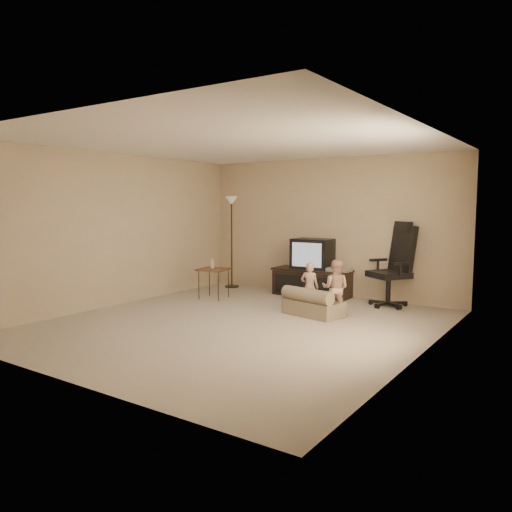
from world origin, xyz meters
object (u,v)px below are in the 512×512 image
at_px(floor_lamp, 232,221).
at_px(toddler_right, 335,288).
at_px(toddler_left, 310,287).
at_px(side_table, 213,270).
at_px(tv_stand, 313,272).
at_px(child_sofa, 312,304).
at_px(office_chair, 393,276).

height_order(floor_lamp, toddler_right, floor_lamp).
bearing_deg(toddler_left, side_table, -14.73).
height_order(tv_stand, side_table, tv_stand).
xyz_separation_m(toddler_left, toddler_right, (0.45, -0.03, 0.04)).
distance_m(floor_lamp, child_sofa, 3.14).
relative_size(tv_stand, floor_lamp, 0.81).
relative_size(toddler_left, toddler_right, 0.92).
bearing_deg(office_chair, child_sofa, -84.78).
relative_size(side_table, child_sofa, 0.75).
bearing_deg(office_chair, tv_stand, -148.39).
xyz_separation_m(side_table, toddler_left, (1.95, -0.06, -0.13)).
relative_size(tv_stand, child_sofa, 1.54).
bearing_deg(toddler_left, child_sofa, 113.53).
xyz_separation_m(tv_stand, child_sofa, (0.75, -1.45, -0.26)).
relative_size(office_chair, toddler_right, 1.64).
bearing_deg(child_sofa, tv_stand, 129.56).
distance_m(child_sofa, toddler_right, 0.43).
distance_m(tv_stand, toddler_right, 1.66).
height_order(side_table, child_sofa, side_table).
relative_size(office_chair, child_sofa, 1.45).
bearing_deg(child_sofa, floor_lamp, 163.36).
distance_m(floor_lamp, toddler_left, 2.85).
distance_m(child_sofa, toddler_left, 0.33).
height_order(side_table, toddler_right, toddler_right).
distance_m(side_table, child_sofa, 2.14).
distance_m(side_table, floor_lamp, 1.48).
bearing_deg(toddler_right, child_sofa, 17.25).
bearing_deg(child_sofa, side_table, -174.88).
distance_m(tv_stand, side_table, 1.80).
xyz_separation_m(tv_stand, toddler_left, (0.61, -1.25, -0.05)).
bearing_deg(tv_stand, toddler_left, -65.95).
height_order(tv_stand, toddler_left, tv_stand).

